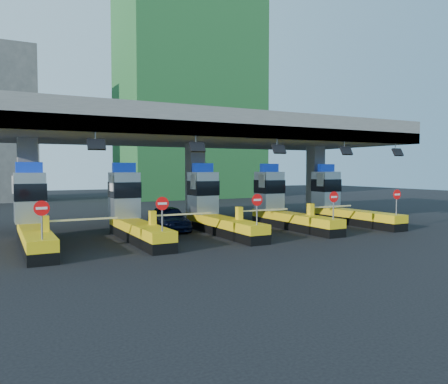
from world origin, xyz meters
name	(u,v)px	position (x,y,z in m)	size (l,w,h in m)	color
ground	(216,233)	(0.00, 0.00, 0.00)	(120.00, 120.00, 0.00)	black
toll_canopy	(196,133)	(0.00, 2.87, 6.13)	(28.00, 12.09, 7.00)	slate
toll_lane_far_left	(33,218)	(-10.00, 0.28, 1.40)	(4.43, 8.00, 4.16)	black
toll_lane_left	(132,213)	(-5.00, 0.28, 1.40)	(4.43, 8.00, 4.16)	black
toll_lane_center	(214,209)	(0.00, 0.28, 1.40)	(4.43, 8.00, 4.16)	black
toll_lane_right	(282,206)	(5.00, 0.28, 1.40)	(4.43, 8.00, 4.16)	black
toll_lane_far_right	(340,203)	(10.00, 0.28, 1.40)	(4.43, 8.00, 4.16)	black
bg_building_scaffold	(189,94)	(12.00, 32.00, 14.00)	(18.00, 12.00, 28.00)	#1E5926
van	(169,218)	(-2.17, 2.08, 0.76)	(1.81, 4.49, 1.53)	black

